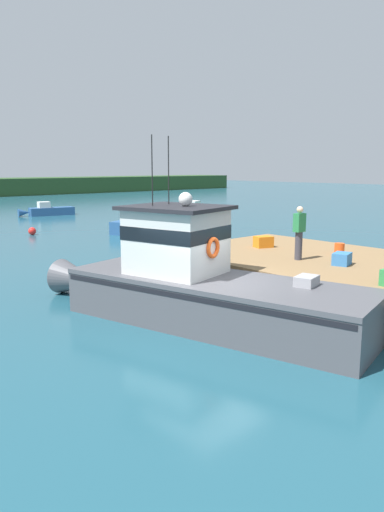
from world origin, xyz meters
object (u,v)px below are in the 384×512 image
deckhand_further_back (299,232)px  moored_boat_off_the_point (48,211)px  moored_boat_far_right (187,212)px  mooring_buoy_inshore (32,231)px  main_fishing_boat (196,284)px  crate_stack_near_edge (342,259)px  mooring_buoy_channel_marker (195,223)px  bait_bucket (339,248)px  moored_boat_far_left (152,228)px  crate_stack_mid_dock (263,242)px

deckhand_further_back → moored_boat_off_the_point: bearing=78.8°
moored_boat_far_right → mooring_buoy_inshore: (-13.25, -1.14, -0.25)m
deckhand_further_back → moored_boat_off_the_point: size_ratio=0.35×
main_fishing_boat → crate_stack_near_edge: (4.17, -1.67, 0.37)m
deckhand_further_back → mooring_buoy_channel_marker: size_ratio=3.62×
mooring_buoy_inshore → bait_bucket: bearing=-84.0°
main_fishing_boat → moored_boat_far_right: bearing=49.5°
bait_bucket → deckhand_further_back: bearing=172.8°
deckhand_further_back → moored_boat_far_right: (13.12, 20.24, -1.58)m
crate_stack_near_edge → deckhand_further_back: bearing=102.6°
mooring_buoy_inshore → moored_boat_far_right: bearing=4.9°
bait_bucket → moored_boat_off_the_point: bait_bucket is taller
moored_boat_far_left → deckhand_further_back: bearing=-109.6°
main_fishing_boat → bait_bucket: bearing=-5.8°
moored_boat_far_left → mooring_buoy_channel_marker: bearing=18.7°
bait_bucket → moored_boat_far_left: bearing=77.8°
bait_bucket → mooring_buoy_inshore: (-2.03, 19.34, -1.14)m
crate_stack_mid_dock → moored_boat_far_right: crate_stack_mid_dock is taller
crate_stack_near_edge → mooring_buoy_inshore: 20.45m
deckhand_further_back → mooring_buoy_inshore: bearing=90.4°
main_fishing_boat → bait_bucket: size_ratio=29.26×
deckhand_further_back → moored_boat_far_right: size_ratio=0.30×
main_fishing_boat → moored_boat_off_the_point: main_fishing_boat is taller
bait_bucket → crate_stack_near_edge: bearing=-146.2°
crate_stack_near_edge → moored_boat_far_left: size_ratio=0.11×
mooring_buoy_inshore → mooring_buoy_channel_marker: size_ratio=1.01×
main_fishing_boat → moored_boat_far_right: (17.00, 19.89, -0.53)m
crate_stack_near_edge → moored_boat_far_left: bearing=73.0°
crate_stack_mid_dock → moored_boat_off_the_point: bearing=79.9°
moored_boat_far_right → mooring_buoy_channel_marker: (-3.27, -4.58, -0.25)m
moored_boat_off_the_point → moored_boat_far_right: moored_boat_far_right is taller
main_fishing_boat → moored_boat_far_left: main_fishing_boat is taller
crate_stack_mid_dock → bait_bucket: crate_stack_mid_dock is taller
crate_stack_near_edge → moored_boat_far_left: (4.69, 15.34, -0.91)m
deckhand_further_back → mooring_buoy_inshore: 19.19m
crate_stack_near_edge → mooring_buoy_channel_marker: bearing=60.6°
bait_bucket → mooring_buoy_channel_marker: (7.95, 15.91, -1.15)m
mooring_buoy_inshore → mooring_buoy_channel_marker: bearing=-19.0°
main_fishing_boat → crate_stack_mid_dock: bearing=21.1°
crate_stack_near_edge → moored_boat_off_the_point: crate_stack_near_edge is taller
deckhand_further_back → moored_boat_off_the_point: (5.88, 29.66, -1.66)m
main_fishing_boat → moored_boat_off_the_point: size_ratio=2.16×
deckhand_further_back → moored_boat_far_right: deckhand_further_back is taller
deckhand_further_back → mooring_buoy_channel_marker: 18.60m
moored_boat_off_the_point → mooring_buoy_channel_marker: bearing=-74.1°
mooring_buoy_inshore → crate_stack_mid_dock: bearing=-86.1°
moored_boat_off_the_point → crate_stack_mid_dock: bearing=-100.1°
main_fishing_boat → mooring_buoy_channel_marker: 20.58m
crate_stack_near_edge → moored_boat_far_left: crate_stack_near_edge is taller
moored_boat_off_the_point → mooring_buoy_channel_marker: size_ratio=10.23×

